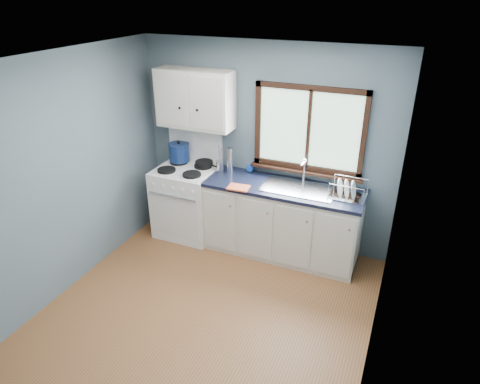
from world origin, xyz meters
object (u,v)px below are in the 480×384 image
at_px(skillet, 204,163).
at_px(dish_rack, 347,193).
at_px(gas_range, 187,199).
at_px(sink, 298,193).
at_px(utensil_crock, 221,166).
at_px(base_cabinets, 282,224).
at_px(thermos, 230,160).
at_px(stockpot, 179,152).

relative_size(skillet, dish_rack, 0.90).
xyz_separation_m(gas_range, sink, (1.49, 0.02, 0.37)).
xyz_separation_m(skillet, utensil_crock, (0.24, -0.02, 0.01)).
bearing_deg(base_cabinets, skillet, 173.01).
height_order(sink, thermos, thermos).
bearing_deg(gas_range, thermos, 13.90).
height_order(sink, dish_rack, sink).
height_order(base_cabinets, stockpot, stockpot).
relative_size(gas_range, thermos, 4.14).
bearing_deg(stockpot, dish_rack, -3.52).
bearing_deg(sink, dish_rack, 0.40).
relative_size(base_cabinets, skillet, 5.13).
bearing_deg(stockpot, gas_range, -42.42).
bearing_deg(utensil_crock, gas_range, -162.29).
relative_size(sink, stockpot, 2.45).
bearing_deg(thermos, gas_range, -166.10).
distance_m(sink, stockpot, 1.68).
bearing_deg(sink, utensil_crock, 173.50).
relative_size(stockpot, utensil_crock, 0.99).
bearing_deg(dish_rack, utensil_crock, 177.46).
distance_m(gas_range, skillet, 0.55).
xyz_separation_m(base_cabinets, thermos, (-0.75, 0.12, 0.67)).
bearing_deg(base_cabinets, utensil_crock, 172.20).
relative_size(base_cabinets, stockpot, 5.39).
distance_m(thermos, dish_rack, 1.48).
distance_m(utensil_crock, dish_rack, 1.61).
bearing_deg(skillet, stockpot, -166.44).
height_order(skillet, thermos, thermos).
distance_m(gas_range, dish_rack, 2.09).
bearing_deg(utensil_crock, skillet, 175.94).
bearing_deg(stockpot, utensil_crock, -1.87).
height_order(gas_range, dish_rack, gas_range).
height_order(stockpot, thermos, thermos).
relative_size(utensil_crock, dish_rack, 0.86).
bearing_deg(base_cabinets, sink, -0.13).
distance_m(sink, dish_rack, 0.56).
distance_m(base_cabinets, dish_rack, 0.92).
relative_size(skillet, stockpot, 1.05).
xyz_separation_m(sink, skillet, (-1.30, 0.14, 0.12)).
bearing_deg(stockpot, skillet, -0.41).
height_order(utensil_crock, dish_rack, utensil_crock).
bearing_deg(skillet, thermos, 11.36).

